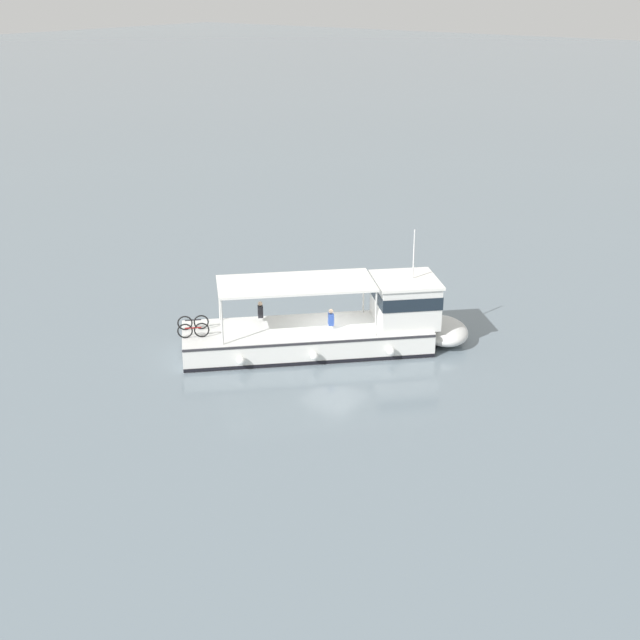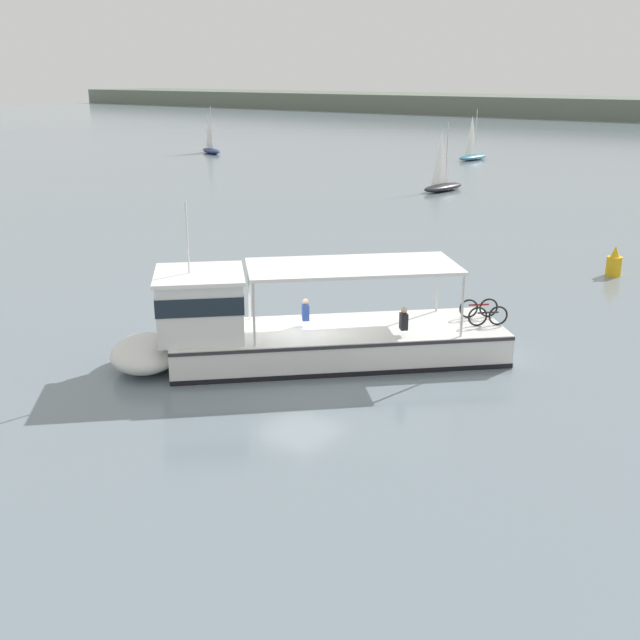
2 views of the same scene
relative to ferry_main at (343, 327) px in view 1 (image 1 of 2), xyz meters
The scene contains 2 objects.
ground_plane 1.07m from the ferry_main, 44.52° to the left, with size 400.00×400.00×0.00m, color slate.
ferry_main is the anchor object (origin of this frame).
Camera 1 is at (-20.44, 28.35, 15.45)m, focal length 48.24 mm.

